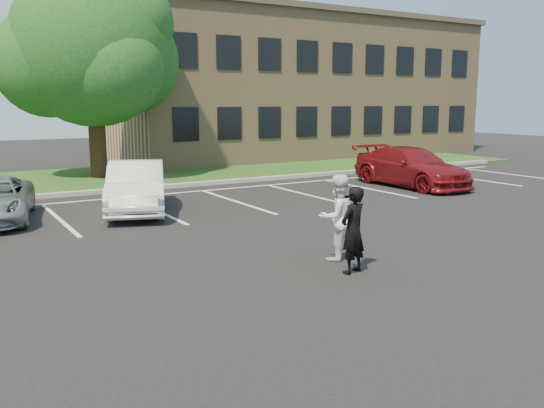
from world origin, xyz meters
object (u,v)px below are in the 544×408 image
object	(u,v)px
office_building	(292,87)
car_red_compact	(411,167)
tree	(94,50)
man_black_suit	(353,230)
car_white_sedan	(136,187)
man_white_shirt	(337,217)

from	to	relation	value
office_building	car_red_compact	bearing A→B (deg)	-104.60
tree	man_black_suit	bearing A→B (deg)	-88.08
man_black_suit	car_red_compact	xyz separation A→B (m)	(9.21, 7.89, -0.09)
car_red_compact	car_white_sedan	bearing A→B (deg)	178.83
office_building	car_white_sedan	distance (m)	20.52
office_building	car_red_compact	size ratio (longest dim) A/B	4.30
office_building	tree	size ratio (longest dim) A/B	2.55
man_white_shirt	office_building	bearing A→B (deg)	-119.61
man_white_shirt	tree	bearing A→B (deg)	-85.76
office_building	tree	distance (m)	14.75
tree	car_white_sedan	distance (m)	9.51
office_building	man_white_shirt	size ratio (longest dim) A/B	12.50
man_white_shirt	car_red_compact	bearing A→B (deg)	-140.87
man_black_suit	office_building	bearing A→B (deg)	-135.99
office_building	man_black_suit	world-z (taller)	office_building
car_white_sedan	car_red_compact	size ratio (longest dim) A/B	0.88
man_black_suit	man_white_shirt	world-z (taller)	man_white_shirt
man_black_suit	car_white_sedan	distance (m)	8.37
office_building	man_black_suit	size ratio (longest dim) A/B	13.29
office_building	car_red_compact	xyz separation A→B (m)	(-3.74, -14.37, -3.40)
man_black_suit	car_red_compact	bearing A→B (deg)	-155.21
office_building	tree	bearing A→B (deg)	-156.78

